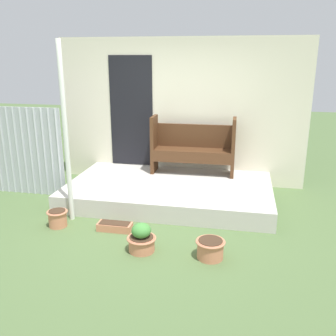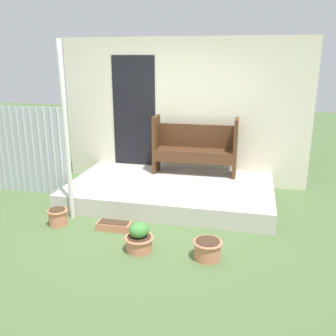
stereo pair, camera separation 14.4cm
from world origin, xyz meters
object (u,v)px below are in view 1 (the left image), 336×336
bench (193,145)px  planter_box_rect (115,226)px  flower_pot_middle (142,239)px  flower_pot_right (210,248)px  support_post (66,135)px  flower_pot_left (58,218)px

bench → planter_box_rect: 2.20m
bench → flower_pot_middle: bench is taller
flower_pot_right → planter_box_rect: 1.42m
support_post → flower_pot_left: (-0.09, -0.26, -1.12)m
support_post → flower_pot_right: 2.45m
bench → flower_pot_middle: (-0.30, -2.38, -0.63)m
planter_box_rect → bench: bearing=67.2°
flower_pot_right → flower_pot_left: bearing=168.6°
flower_pot_middle → flower_pot_right: 0.83m
bench → flower_pot_middle: size_ratio=4.02×
support_post → bench: 2.32m
support_post → planter_box_rect: 1.42m
flower_pot_middle → flower_pot_right: flower_pot_middle is taller
flower_pot_middle → flower_pot_right: (0.83, -0.00, -0.03)m
flower_pot_left → planter_box_rect: (0.82, 0.03, -0.07)m
support_post → flower_pot_middle: 1.79m
support_post → planter_box_rect: size_ratio=5.34×
bench → planter_box_rect: bench is taller
flower_pot_left → flower_pot_middle: flower_pot_middle is taller
support_post → flower_pot_middle: support_post is taller
support_post → flower_pot_left: bearing=-108.4°
flower_pot_right → planter_box_rect: (-1.34, 0.47, -0.07)m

